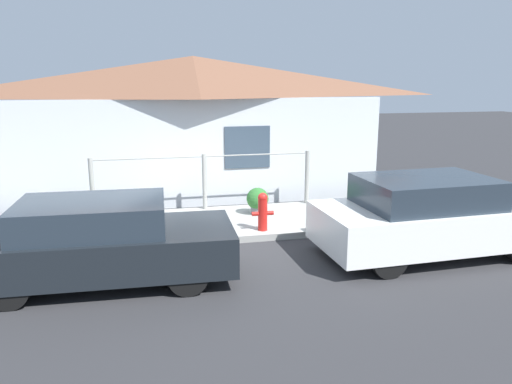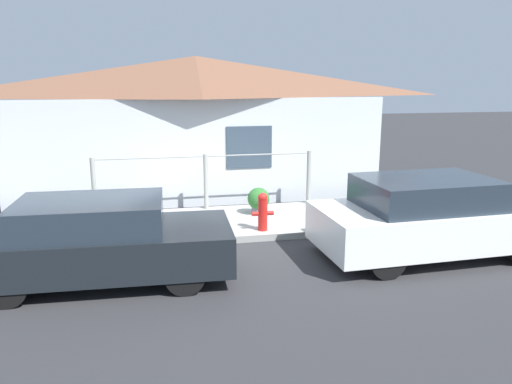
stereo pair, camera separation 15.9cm
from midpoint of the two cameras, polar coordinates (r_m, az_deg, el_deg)
name	(u,v)px [view 1 (the left image)]	position (r m, az deg, el deg)	size (l,w,h in m)	color
ground_plane	(220,245)	(9.34, -4.65, -6.03)	(60.00, 60.00, 0.00)	#2D2D30
sidewalk	(211,224)	(10.40, -5.57, -3.66)	(24.00, 2.29, 0.13)	#9E9E99
house	(194,85)	(12.62, -7.44, 11.99)	(9.39, 2.23, 3.54)	silver
fence	(205,179)	(11.17, -6.31, 1.47)	(4.90, 0.10, 1.25)	#999993
car_left	(102,242)	(7.86, -17.80, -5.43)	(3.91, 1.77, 1.28)	black
car_right	(430,216)	(9.11, 18.82, -2.64)	(4.06, 1.88, 1.38)	white
fire_hydrant	(263,211)	(9.62, 0.29, -2.16)	(0.42, 0.19, 0.74)	red
potted_plant_near_hydrant	(258,200)	(10.78, -0.25, -0.92)	(0.48, 0.48, 0.58)	slate
potted_plant_by_fence	(96,206)	(10.83, -18.26, -1.49)	(0.46, 0.46, 0.56)	slate
potted_plant_corner	(364,193)	(11.39, 11.80, -0.15)	(0.58, 0.58, 0.66)	#9E5638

